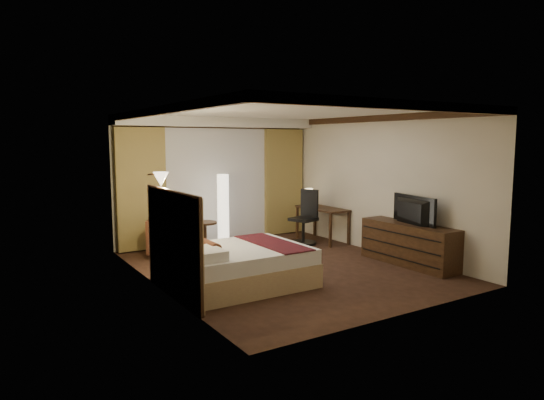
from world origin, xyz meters
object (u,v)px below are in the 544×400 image
desk (322,224)px  dresser (409,244)px  bed (239,266)px  armchair (172,234)px  television (409,206)px  side_table (204,236)px  floor_lamp (223,210)px  office_chair (303,217)px

desk → dresser: bearing=-88.8°
desk → dresser: size_ratio=0.68×
bed → armchair: armchair is taller
dresser → television: bearing=180.0°
armchair → side_table: 0.78m
side_table → dresser: bearing=-49.6°
armchair → television: 4.46m
floor_lamp → desk: bearing=-19.2°
office_chair → television: bearing=-94.6°
armchair → desk: 3.33m
armchair → television: (3.32, -2.90, 0.64)m
bed → side_table: bed is taller
floor_lamp → dresser: (2.12, -3.17, -0.39)m
bed → television: size_ratio=1.81×
bed → side_table: bearing=77.4°
bed → desk: bearing=31.8°
desk → office_chair: bearing=-174.8°
desk → office_chair: 0.59m
bed → dresser: size_ratio=1.06×
bed → television: bearing=-9.2°
floor_lamp → desk: (2.07, -0.72, -0.39)m
office_chair → dresser: bearing=-93.9°
armchair → dresser: armchair is taller
office_chair → television: size_ratio=1.05×
floor_lamp → television: size_ratio=1.36×
armchair → office_chair: bearing=19.8°
bed → armchair: 2.40m
side_table → television: bearing=-49.9°
desk → armchair: bearing=172.2°
dresser → office_chair: bearing=104.0°
desk → office_chair: office_chair is taller
side_table → floor_lamp: bearing=12.6°
armchair → desk: armchair is taller
office_chair → dresser: (0.60, -2.40, -0.22)m
bed → side_table: size_ratio=3.56×
side_table → desk: desk is taller
armchair → office_chair: 2.81m
dresser → floor_lamp: bearing=123.7°
bed → side_table: 2.61m
floor_lamp → office_chair: 1.71m
side_table → television: television is taller
floor_lamp → desk: 2.22m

